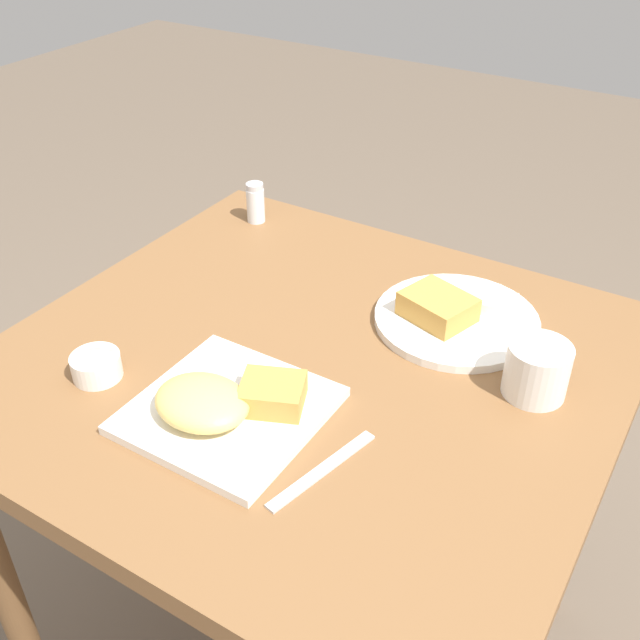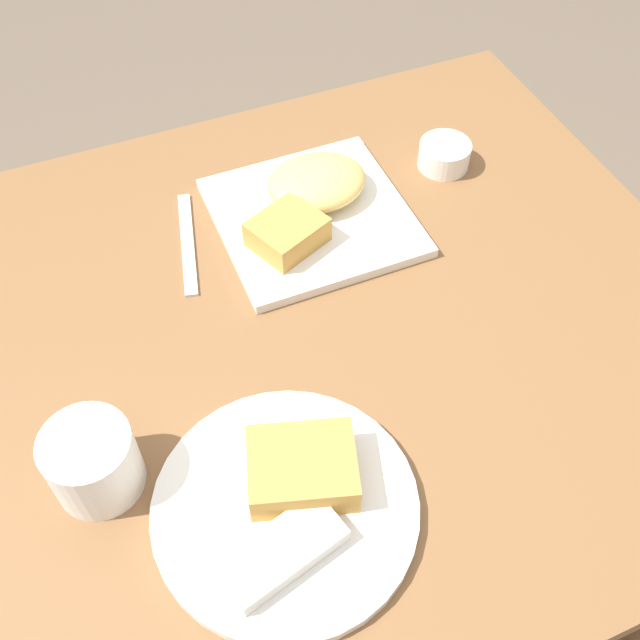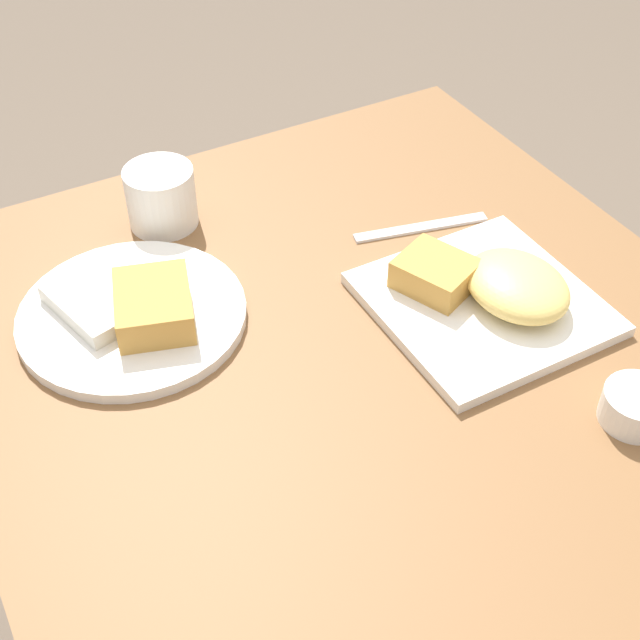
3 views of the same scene
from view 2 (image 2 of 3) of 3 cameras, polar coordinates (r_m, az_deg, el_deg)
The scene contains 7 objects.
ground_plane at distance 1.55m, azimuth 1.17°, elevation -17.44°, with size 8.00×8.00×0.00m, color brown.
dining_table at distance 0.96m, azimuth 1.81°, elevation -3.37°, with size 0.89×0.84×0.76m.
plate_square_near at distance 0.98m, azimuth -0.71°, elevation 8.70°, with size 0.24×0.24×0.06m.
plate_oval_far at distance 0.75m, azimuth -2.35°, elevation -13.65°, with size 0.26×0.26×0.05m.
sauce_ramekin at distance 1.08m, azimuth 9.46°, elevation 12.35°, with size 0.07×0.07×0.04m.
butter_knife at distance 0.98m, azimuth -10.06°, elevation 5.81°, with size 0.06×0.18×0.00m.
coffee_mug at distance 0.77m, azimuth -16.92°, elevation -10.31°, with size 0.09×0.09×0.08m.
Camera 2 is at (0.24, 0.50, 1.45)m, focal length 42.00 mm.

